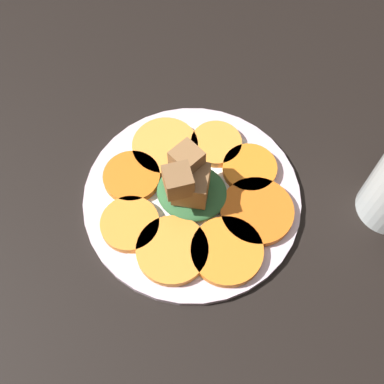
# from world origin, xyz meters

# --- Properties ---
(table_slab) EXTENTS (1.20, 1.20, 0.02)m
(table_slab) POSITION_xyz_m (0.00, 0.00, 0.01)
(table_slab) COLOR black
(table_slab) RESTS_ON ground
(plate) EXTENTS (0.30, 0.30, 0.01)m
(plate) POSITION_xyz_m (0.00, 0.00, 0.03)
(plate) COLOR silver
(plate) RESTS_ON table_slab
(carrot_slice_0) EXTENTS (0.08, 0.08, 0.01)m
(carrot_slice_0) POSITION_xyz_m (-0.09, -0.00, 0.04)
(carrot_slice_0) COLOR orange
(carrot_slice_0) RESTS_ON plate
(carrot_slice_1) EXTENTS (0.08, 0.08, 0.01)m
(carrot_slice_1) POSITION_xyz_m (-0.06, -0.07, 0.04)
(carrot_slice_1) COLOR orange
(carrot_slice_1) RESTS_ON plate
(carrot_slice_2) EXTENTS (0.09, 0.09, 0.01)m
(carrot_slice_2) POSITION_xyz_m (-0.00, -0.08, 0.04)
(carrot_slice_2) COLOR orange
(carrot_slice_2) RESTS_ON plate
(carrot_slice_3) EXTENTS (0.09, 0.09, 0.01)m
(carrot_slice_3) POSITION_xyz_m (0.07, -0.07, 0.04)
(carrot_slice_3) COLOR orange
(carrot_slice_3) RESTS_ON plate
(carrot_slice_4) EXTENTS (0.10, 0.10, 0.01)m
(carrot_slice_4) POSITION_xyz_m (0.09, 0.00, 0.04)
(carrot_slice_4) COLOR orange
(carrot_slice_4) RESTS_ON plate
(carrot_slice_5) EXTENTS (0.07, 0.07, 0.01)m
(carrot_slice_5) POSITION_xyz_m (0.06, 0.06, 0.04)
(carrot_slice_5) COLOR orange
(carrot_slice_5) RESTS_ON plate
(carrot_slice_6) EXTENTS (0.07, 0.07, 0.01)m
(carrot_slice_6) POSITION_xyz_m (0.01, 0.09, 0.04)
(carrot_slice_6) COLOR orange
(carrot_slice_6) RESTS_ON plate
(carrot_slice_7) EXTENTS (0.09, 0.09, 0.01)m
(carrot_slice_7) POSITION_xyz_m (-0.06, 0.06, 0.04)
(carrot_slice_7) COLOR #F9953A
(carrot_slice_7) RESTS_ON plate
(center_pile) EXTENTS (0.10, 0.09, 0.09)m
(center_pile) POSITION_xyz_m (-0.00, -0.00, 0.06)
(center_pile) COLOR #2D6033
(center_pile) RESTS_ON plate
(fork) EXTENTS (0.19, 0.06, 0.00)m
(fork) POSITION_xyz_m (-0.00, -0.06, 0.03)
(fork) COLOR silver
(fork) RESTS_ON plate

